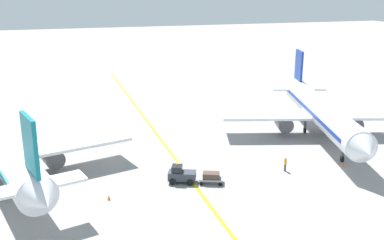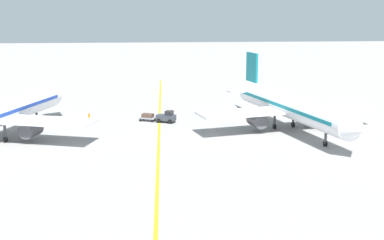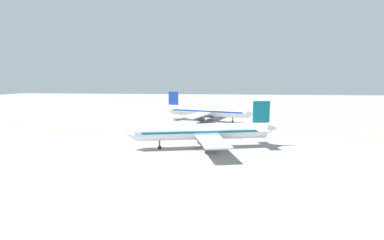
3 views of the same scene
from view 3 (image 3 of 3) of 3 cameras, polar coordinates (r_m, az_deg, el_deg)
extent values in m
plane|color=gray|center=(88.59, 0.98, -2.30)|extent=(400.00, 400.00, 0.00)
cube|color=yellow|center=(88.59, 0.98, -2.30)|extent=(3.90, 119.96, 0.01)
cylinder|color=white|center=(68.24, 1.86, -2.20)|extent=(10.73, 29.98, 3.60)
cone|color=white|center=(67.51, -11.84, -2.48)|extent=(3.90, 3.15, 3.42)
cone|color=white|center=(72.72, 14.80, -1.58)|extent=(3.69, 3.65, 3.06)
cube|color=#0F727F|center=(68.21, 1.86, -2.07)|extent=(10.05, 27.08, 0.50)
cube|color=white|center=(68.54, 2.69, -2.77)|extent=(28.43, 11.80, 0.36)
cylinder|color=#4C4C51|center=(63.99, 3.48, -4.70)|extent=(2.91, 3.64, 2.20)
cylinder|color=#4C4C51|center=(73.61, 1.98, -3.00)|extent=(2.91, 3.64, 2.20)
cube|color=#0F727F|center=(71.26, 13.06, 1.53)|extent=(1.31, 3.97, 5.00)
cube|color=white|center=(71.62, 12.58, -1.57)|extent=(9.31, 4.50, 0.24)
cylinder|color=#4C4C51|center=(67.81, -6.20, -4.38)|extent=(0.36, 0.36, 2.00)
cylinder|color=black|center=(68.04, -6.18, -5.20)|extent=(0.46, 0.84, 0.80)
cylinder|color=#4C4C51|center=(67.53, 3.76, -4.40)|extent=(0.36, 0.36, 2.00)
cylinder|color=black|center=(67.75, 3.75, -5.22)|extent=(0.46, 0.84, 0.80)
cylinder|color=#4C4C51|center=(70.59, 3.24, -3.84)|extent=(0.36, 0.36, 2.00)
cylinder|color=black|center=(70.81, 3.24, -4.64)|extent=(0.46, 0.84, 0.80)
cylinder|color=silver|center=(109.69, 2.96, 1.71)|extent=(12.53, 29.68, 3.60)
cone|color=silver|center=(105.02, 11.24, 1.28)|extent=(3.99, 3.32, 3.42)
cone|color=silver|center=(116.55, -4.63, 2.22)|extent=(3.83, 3.79, 3.06)
cube|color=#193899|center=(109.67, 2.96, 1.78)|extent=(11.65, 26.83, 0.50)
cube|color=silver|center=(110.13, 2.48, 1.36)|extent=(28.26, 13.44, 0.36)
cylinder|color=#4C4C51|center=(114.91, 3.39, 1.00)|extent=(3.07, 3.72, 2.20)
cylinder|color=#4C4C51|center=(105.68, 1.48, 0.39)|extent=(3.07, 3.72, 2.20)
cube|color=#193899|center=(115.04, -3.56, 4.15)|extent=(1.56, 3.92, 5.00)
cube|color=silver|center=(115.14, -3.32, 2.21)|extent=(9.30, 5.02, 0.24)
cylinder|color=#4C4C51|center=(106.95, 7.76, 0.18)|extent=(0.36, 0.36, 2.00)
cylinder|color=black|center=(107.09, 7.75, -0.35)|extent=(0.51, 0.85, 0.80)
cylinder|color=#4C4C51|center=(112.18, 2.29, 0.62)|extent=(0.36, 0.36, 2.00)
cylinder|color=black|center=(112.31, 2.29, 0.11)|extent=(0.51, 0.85, 0.80)
cylinder|color=#4C4C51|center=(109.24, 1.67, 0.42)|extent=(0.36, 0.36, 2.00)
cylinder|color=black|center=(109.37, 1.67, -0.10)|extent=(0.51, 0.85, 0.80)
cube|color=#333842|center=(86.74, 7.77, -2.06)|extent=(3.35, 2.57, 0.90)
cube|color=black|center=(86.10, 7.65, -1.60)|extent=(1.52, 1.61, 0.70)
sphere|color=orange|center=(86.03, 7.65, -1.31)|extent=(0.16, 0.16, 0.16)
cylinder|color=black|center=(85.66, 7.99, -2.50)|extent=(0.74, 0.51, 0.70)
cylinder|color=black|center=(86.21, 7.06, -2.42)|extent=(0.74, 0.51, 0.70)
cylinder|color=black|center=(87.45, 8.46, -2.30)|extent=(0.74, 0.51, 0.70)
cylinder|color=black|center=(87.99, 7.55, -2.21)|extent=(0.74, 0.51, 0.70)
cube|color=gray|center=(89.72, 8.54, -1.91)|extent=(2.94, 2.32, 0.20)
cube|color=#4C382D|center=(89.65, 8.54, -1.66)|extent=(2.12, 1.75, 0.60)
cylinder|color=black|center=(88.60, 8.67, -2.25)|extent=(0.46, 0.30, 0.44)
cylinder|color=black|center=(89.05, 7.91, -2.18)|extent=(0.46, 0.30, 0.44)
cylinder|color=black|center=(90.51, 9.14, -2.04)|extent=(0.46, 0.30, 0.44)
cylinder|color=black|center=(90.96, 8.40, -1.98)|extent=(0.46, 0.30, 0.44)
cylinder|color=#23232D|center=(99.04, 8.02, -1.02)|extent=(0.16, 0.16, 0.85)
cylinder|color=#23232D|center=(99.00, 8.13, -1.03)|extent=(0.16, 0.16, 0.85)
cube|color=orange|center=(98.91, 8.08, -0.61)|extent=(0.30, 0.40, 0.60)
cylinder|color=orange|center=(98.96, 7.94, -0.61)|extent=(0.10, 0.10, 0.55)
cylinder|color=orange|center=(98.86, 8.22, -0.62)|extent=(0.10, 0.10, 0.55)
sphere|color=tan|center=(98.85, 8.08, -0.37)|extent=(0.22, 0.22, 0.22)
cone|color=orange|center=(106.26, 8.54, -0.50)|extent=(0.32, 0.32, 0.55)
cone|color=orange|center=(78.76, 9.19, -3.52)|extent=(0.32, 0.32, 0.55)
camera|label=1|loc=(85.32, 39.44, 9.30)|focal=42.00mm
camera|label=2|loc=(120.38, -37.02, 7.71)|focal=50.00mm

